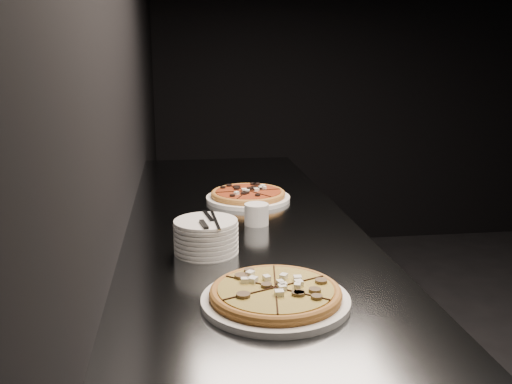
{
  "coord_description": "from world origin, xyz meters",
  "views": [
    {
      "loc": [
        -2.32,
        -1.7,
        1.47
      ],
      "look_at": [
        -2.08,
        0.1,
        1.02
      ],
      "focal_mm": 40.0,
      "sensor_mm": 36.0,
      "label": 1
    }
  ],
  "objects": [
    {
      "name": "wall_left",
      "position": [
        -2.5,
        0.0,
        1.4
      ],
      "size": [
        0.02,
        5.0,
        2.8
      ],
      "primitive_type": "cube",
      "color": "black",
      "rests_on": "floor"
    },
    {
      "name": "wall_back",
      "position": [
        0.0,
        2.5,
        1.4
      ],
      "size": [
        5.0,
        0.02,
        2.8
      ],
      "primitive_type": "cube",
      "color": "black",
      "rests_on": "floor"
    },
    {
      "name": "counter",
      "position": [
        -2.13,
        0.0,
        0.46
      ],
      "size": [
        0.74,
        2.44,
        0.92
      ],
      "color": "slate",
      "rests_on": "floor"
    },
    {
      "name": "pizza_mushroom",
      "position": [
        -2.12,
        -0.54,
        0.94
      ],
      "size": [
        0.39,
        0.39,
        0.04
      ],
      "rotation": [
        0.0,
        0.0,
        0.39
      ],
      "color": "white",
      "rests_on": "counter"
    },
    {
      "name": "pizza_tomato",
      "position": [
        -2.07,
        0.37,
        0.94
      ],
      "size": [
        0.32,
        0.32,
        0.04
      ],
      "rotation": [
        0.0,
        0.0,
        0.09
      ],
      "color": "white",
      "rests_on": "counter"
    },
    {
      "name": "plate_stack",
      "position": [
        -2.26,
        -0.18,
        0.97
      ],
      "size": [
        0.18,
        0.18,
        0.09
      ],
      "color": "white",
      "rests_on": "counter"
    },
    {
      "name": "cutlery",
      "position": [
        -2.25,
        -0.19,
        1.02
      ],
      "size": [
        0.06,
        0.19,
        0.01
      ],
      "rotation": [
        0.0,
        0.0,
        0.16
      ],
      "color": "#AFB2B6",
      "rests_on": "plate_stack"
    },
    {
      "name": "ramekin",
      "position": [
        -2.08,
        0.06,
        0.96
      ],
      "size": [
        0.08,
        0.08,
        0.07
      ],
      "color": "silver",
      "rests_on": "counter"
    }
  ]
}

